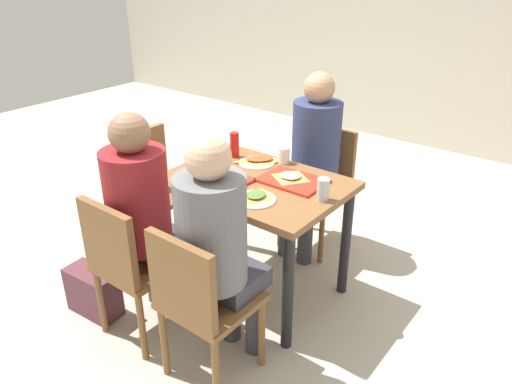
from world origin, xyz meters
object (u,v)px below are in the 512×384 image
object	(u,v)px
paper_plate_near_edge	(255,199)
soda_can	(323,189)
tray_red_near	(218,178)
plastic_cup_a	(284,155)
chair_left_end	(155,181)
person_in_red	(144,208)
condiment_bottle	(235,145)
pizza_slice_a	(218,176)
foil_bundle	(199,156)
pizza_slice_c	(260,159)
pizza_slice_b	(291,176)
tray_red_far	(292,181)
paper_plate_center	(257,163)
chair_far_side	(322,179)
chair_near_right	(199,299)
plastic_cup_b	(223,192)
main_table	(256,198)
pizza_slice_d	(256,195)
person_far_side	(313,151)
handbag	(93,292)
person_in_brown_jacket	(217,240)
chair_near_left	(128,261)

from	to	relation	value
paper_plate_near_edge	soda_can	xyz separation A→B (m)	(0.28, 0.22, 0.06)
tray_red_near	plastic_cup_a	xyz separation A→B (m)	(0.15, 0.44, 0.04)
soda_can	chair_left_end	bearing A→B (deg)	-179.21
person_in_red	condiment_bottle	bearing A→B (deg)	95.33
pizza_slice_a	condiment_bottle	world-z (taller)	condiment_bottle
foil_bundle	pizza_slice_c	bearing A→B (deg)	41.69
tray_red_near	pizza_slice_b	distance (m)	0.41
tray_red_far	paper_plate_center	world-z (taller)	tray_red_far
chair_far_side	pizza_slice_b	bearing A→B (deg)	-76.09
chair_near_right	condiment_bottle	xyz separation A→B (m)	(-0.58, 0.95, 0.34)
plastic_cup_a	plastic_cup_b	size ratio (longest dim) A/B	1.00
main_table	pizza_slice_b	size ratio (longest dim) A/B	4.95
chair_left_end	plastic_cup_a	distance (m)	0.97
soda_can	pizza_slice_d	bearing A→B (deg)	-145.03
plastic_cup_b	plastic_cup_a	bearing A→B (deg)	94.64
person_far_side	pizza_slice_b	distance (m)	0.51
plastic_cup_a	foil_bundle	world-z (taller)	same
chair_far_side	tray_red_near	distance (m)	0.93
paper_plate_near_edge	plastic_cup_a	world-z (taller)	plastic_cup_a
tray_red_far	handbag	xyz separation A→B (m)	(-0.78, -0.87, -0.62)
pizza_slice_c	plastic_cup_b	xyz separation A→B (m)	(0.18, -0.54, 0.03)
chair_left_end	plastic_cup_a	world-z (taller)	plastic_cup_a
paper_plate_center	pizza_slice_c	distance (m)	0.03
chair_far_side	plastic_cup_b	xyz separation A→B (m)	(0.03, -1.06, 0.31)
chair_near_right	plastic_cup_b	bearing A→B (deg)	117.30
person_far_side	paper_plate_near_edge	distance (m)	0.82
person_in_brown_jacket	paper_plate_center	distance (m)	0.90
pizza_slice_d	pizza_slice_c	bearing A→B (deg)	125.40
chair_far_side	plastic_cup_a	bearing A→B (deg)	-93.28
plastic_cup_b	handbag	xyz separation A→B (m)	(-0.63, -0.45, -0.66)
condiment_bottle	soda_can	bearing A→B (deg)	-13.57
chair_near_right	person_far_side	size ratio (longest dim) A/B	0.67
handbag	person_in_red	bearing A→B (deg)	24.02
person_in_red	tray_red_far	bearing A→B (deg)	59.21
plastic_cup_b	chair_left_end	bearing A→B (deg)	161.25
main_table	pizza_slice_a	world-z (taller)	pizza_slice_a
chair_near_left	pizza_slice_c	bearing A→B (deg)	84.07
tray_red_far	paper_plate_center	bearing A→B (deg)	164.44
person_far_side	condiment_bottle	size ratio (longest dim) A/B	7.82
paper_plate_near_edge	pizza_slice_d	xyz separation A→B (m)	(-0.01, 0.02, 0.01)
tray_red_far	chair_near_right	bearing A→B (deg)	-84.97
pizza_slice_d	condiment_bottle	world-z (taller)	condiment_bottle
person_far_side	foil_bundle	size ratio (longest dim) A/B	12.52
main_table	tray_red_near	size ratio (longest dim) A/B	2.80
person_in_red	person_far_side	world-z (taller)	same
pizza_slice_c	plastic_cup_a	distance (m)	0.15
main_table	tray_red_near	world-z (taller)	tray_red_near
paper_plate_near_edge	foil_bundle	xyz separation A→B (m)	(-0.58, 0.18, 0.05)
tray_red_near	paper_plate_near_edge	bearing A→B (deg)	-12.56
tray_red_near	paper_plate_near_edge	xyz separation A→B (m)	(0.33, -0.07, -0.00)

